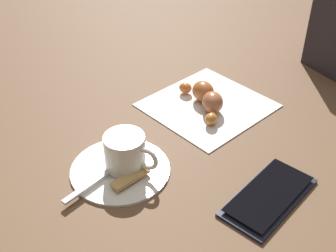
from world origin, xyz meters
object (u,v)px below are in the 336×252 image
object	(u,v)px
saucer	(120,169)
espresso_cup	(126,151)
cell_phone	(269,196)
napkin	(207,105)
teaspoon	(115,166)
croissant	(206,97)
sugar_packet	(130,178)

from	to	relation	value
saucer	espresso_cup	distance (m)	0.03
cell_phone	espresso_cup	bearing A→B (deg)	105.20
espresso_cup	napkin	size ratio (longest dim) A/B	0.44
teaspoon	espresso_cup	bearing A→B (deg)	-40.78
cell_phone	teaspoon	bearing A→B (deg)	107.75
saucer	croissant	xyz separation A→B (m)	(0.21, -0.03, 0.02)
napkin	teaspoon	bearing A→B (deg)	171.62
teaspoon	cell_phone	xyz separation A→B (m)	(0.07, -0.21, -0.01)
napkin	croissant	distance (m)	0.02
saucer	napkin	xyz separation A→B (m)	(0.22, -0.03, -0.00)
saucer	teaspoon	size ratio (longest dim) A/B	1.02
cell_phone	napkin	bearing A→B (deg)	48.18
sugar_packet	espresso_cup	bearing A→B (deg)	60.97
saucer	sugar_packet	xyz separation A→B (m)	(-0.01, -0.03, 0.01)
saucer	teaspoon	xyz separation A→B (m)	(-0.01, 0.00, 0.01)
cell_phone	saucer	bearing A→B (deg)	106.61
teaspoon	napkin	world-z (taller)	teaspoon
espresso_cup	sugar_packet	bearing A→B (deg)	-134.28
croissant	saucer	bearing A→B (deg)	172.51
saucer	espresso_cup	xyz separation A→B (m)	(0.01, -0.01, 0.03)
saucer	espresso_cup	world-z (taller)	espresso_cup
croissant	cell_phone	world-z (taller)	croissant
sugar_packet	napkin	xyz separation A→B (m)	(0.23, -0.00, -0.01)
croissant	cell_phone	distance (m)	0.24
napkin	croissant	bearing A→B (deg)	172.87
espresso_cup	teaspoon	distance (m)	0.03
napkin	saucer	bearing A→B (deg)	172.52
croissant	sugar_packet	bearing A→B (deg)	-179.86
teaspoon	sugar_packet	world-z (taller)	teaspoon
sugar_packet	teaspoon	bearing A→B (deg)	92.00
saucer	napkin	distance (m)	0.22
croissant	cell_phone	size ratio (longest dim) A/B	0.70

